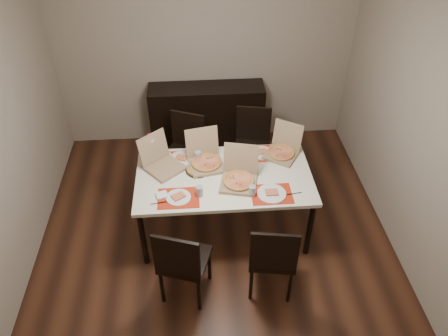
{
  "coord_description": "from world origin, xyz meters",
  "views": [
    {
      "loc": [
        -0.15,
        -3.21,
        3.63
      ],
      "look_at": [
        0.11,
        0.19,
        0.85
      ],
      "focal_mm": 35.0,
      "sensor_mm": 36.0,
      "label": 1
    }
  ],
  "objects_px": {
    "sideboard": "(207,117)",
    "chair_near_left": "(182,261)",
    "chair_far_left": "(185,148)",
    "chair_far_right": "(252,142)",
    "dining_table": "(224,180)",
    "chair_near_right": "(272,256)",
    "dip_bowl": "(227,163)",
    "pizza_box_center": "(239,178)",
    "soda_bottle": "(151,149)"
  },
  "relations": [
    {
      "from": "chair_near_left",
      "to": "chair_near_right",
      "type": "bearing_deg",
      "value": -0.18
    },
    {
      "from": "dining_table",
      "to": "chair_near_left",
      "type": "distance_m",
      "value": 1.0
    },
    {
      "from": "dip_bowl",
      "to": "soda_bottle",
      "type": "distance_m",
      "value": 0.82
    },
    {
      "from": "chair_near_right",
      "to": "chair_near_left",
      "type": "bearing_deg",
      "value": 179.82
    },
    {
      "from": "chair_far_left",
      "to": "soda_bottle",
      "type": "relative_size",
      "value": 2.85
    },
    {
      "from": "chair_near_right",
      "to": "sideboard",
      "type": "bearing_deg",
      "value": 101.0
    },
    {
      "from": "chair_near_left",
      "to": "pizza_box_center",
      "type": "xyz_separation_m",
      "value": [
        0.59,
        0.77,
        0.29
      ]
    },
    {
      "from": "chair_near_right",
      "to": "pizza_box_center",
      "type": "relative_size",
      "value": 2.04
    },
    {
      "from": "sideboard",
      "to": "dining_table",
      "type": "distance_m",
      "value": 1.61
    },
    {
      "from": "sideboard",
      "to": "dining_table",
      "type": "xyz_separation_m",
      "value": [
        0.11,
        -1.59,
        0.23
      ]
    },
    {
      "from": "chair_near_right",
      "to": "soda_bottle",
      "type": "relative_size",
      "value": 2.85
    },
    {
      "from": "chair_near_right",
      "to": "pizza_box_center",
      "type": "xyz_separation_m",
      "value": [
        -0.23,
        0.77,
        0.29
      ]
    },
    {
      "from": "chair_far_right",
      "to": "pizza_box_center",
      "type": "relative_size",
      "value": 2.04
    },
    {
      "from": "chair_near_right",
      "to": "dip_bowl",
      "type": "distance_m",
      "value": 1.15
    },
    {
      "from": "sideboard",
      "to": "chair_near_left",
      "type": "xyz_separation_m",
      "value": [
        -0.34,
        -2.47,
        0.06
      ]
    },
    {
      "from": "chair_far_right",
      "to": "pizza_box_center",
      "type": "xyz_separation_m",
      "value": [
        -0.28,
        -1.01,
        0.29
      ]
    },
    {
      "from": "pizza_box_center",
      "to": "dip_bowl",
      "type": "height_order",
      "value": "pizza_box_center"
    },
    {
      "from": "chair_near_left",
      "to": "sideboard",
      "type": "bearing_deg",
      "value": 82.19
    },
    {
      "from": "chair_far_left",
      "to": "pizza_box_center",
      "type": "bearing_deg",
      "value": -60.2
    },
    {
      "from": "sideboard",
      "to": "chair_far_left",
      "type": "xyz_separation_m",
      "value": [
        -0.3,
        -0.76,
        0.06
      ]
    },
    {
      "from": "chair_near_right",
      "to": "chair_far_right",
      "type": "relative_size",
      "value": 1.0
    },
    {
      "from": "chair_near_right",
      "to": "dining_table",
      "type": "bearing_deg",
      "value": 112.98
    },
    {
      "from": "dining_table",
      "to": "chair_far_right",
      "type": "distance_m",
      "value": 1.0
    },
    {
      "from": "sideboard",
      "to": "chair_near_left",
      "type": "relative_size",
      "value": 1.61
    },
    {
      "from": "chair_far_left",
      "to": "chair_far_right",
      "type": "relative_size",
      "value": 1.0
    },
    {
      "from": "soda_bottle",
      "to": "pizza_box_center",
      "type": "bearing_deg",
      "value": -26.67
    },
    {
      "from": "chair_far_left",
      "to": "dip_bowl",
      "type": "bearing_deg",
      "value": -54.79
    },
    {
      "from": "chair_near_right",
      "to": "dip_bowl",
      "type": "bearing_deg",
      "value": 106.71
    },
    {
      "from": "chair_near_left",
      "to": "chair_far_right",
      "type": "relative_size",
      "value": 1.0
    },
    {
      "from": "sideboard",
      "to": "pizza_box_center",
      "type": "height_order",
      "value": "pizza_box_center"
    },
    {
      "from": "dining_table",
      "to": "chair_near_left",
      "type": "bearing_deg",
      "value": -116.88
    },
    {
      "from": "sideboard",
      "to": "soda_bottle",
      "type": "bearing_deg",
      "value": -116.91
    },
    {
      "from": "chair_far_right",
      "to": "chair_far_left",
      "type": "bearing_deg",
      "value": -175.65
    },
    {
      "from": "chair_far_left",
      "to": "chair_far_right",
      "type": "bearing_deg",
      "value": 4.35
    },
    {
      "from": "chair_near_left",
      "to": "chair_far_left",
      "type": "relative_size",
      "value": 1.0
    },
    {
      "from": "chair_far_right",
      "to": "pizza_box_center",
      "type": "distance_m",
      "value": 1.09
    },
    {
      "from": "chair_far_left",
      "to": "sideboard",
      "type": "bearing_deg",
      "value": 68.64
    },
    {
      "from": "dining_table",
      "to": "dip_bowl",
      "type": "distance_m",
      "value": 0.21
    },
    {
      "from": "dining_table",
      "to": "soda_bottle",
      "type": "bearing_deg",
      "value": 156.01
    },
    {
      "from": "chair_near_right",
      "to": "chair_far_right",
      "type": "height_order",
      "value": "same"
    },
    {
      "from": "dining_table",
      "to": "dip_bowl",
      "type": "height_order",
      "value": "dip_bowl"
    },
    {
      "from": "chair_near_right",
      "to": "dip_bowl",
      "type": "xyz_separation_m",
      "value": [
        -0.32,
        1.07,
        0.25
      ]
    },
    {
      "from": "chair_near_right",
      "to": "chair_far_left",
      "type": "distance_m",
      "value": 1.89
    },
    {
      "from": "chair_near_right",
      "to": "chair_far_right",
      "type": "bearing_deg",
      "value": 88.64
    },
    {
      "from": "chair_far_right",
      "to": "dip_bowl",
      "type": "bearing_deg",
      "value": -117.31
    },
    {
      "from": "pizza_box_center",
      "to": "soda_bottle",
      "type": "xyz_separation_m",
      "value": [
        -0.89,
        0.45,
        0.08
      ]
    },
    {
      "from": "sideboard",
      "to": "dip_bowl",
      "type": "distance_m",
      "value": 1.44
    },
    {
      "from": "dining_table",
      "to": "chair_far_right",
      "type": "height_order",
      "value": "chair_far_right"
    },
    {
      "from": "dip_bowl",
      "to": "chair_far_left",
      "type": "bearing_deg",
      "value": 125.21
    },
    {
      "from": "chair_near_left",
      "to": "chair_far_left",
      "type": "height_order",
      "value": "same"
    }
  ]
}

